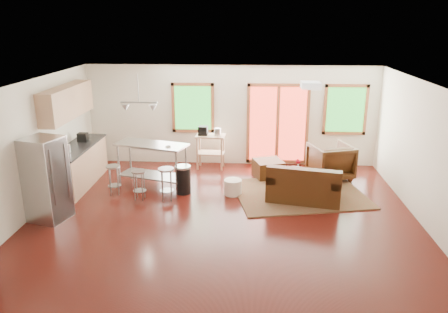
# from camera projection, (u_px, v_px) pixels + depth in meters

# --- Properties ---
(floor) EXTENTS (7.50, 7.00, 0.02)m
(floor) POSITION_uv_depth(u_px,v_px,m) (223.00, 221.00, 8.41)
(floor) COLOR black
(floor) RESTS_ON ground
(ceiling) EXTENTS (7.50, 7.00, 0.02)m
(ceiling) POSITION_uv_depth(u_px,v_px,m) (223.00, 85.00, 7.61)
(ceiling) COLOR white
(ceiling) RESTS_ON ground
(back_wall) EXTENTS (7.50, 0.02, 2.60)m
(back_wall) POSITION_uv_depth(u_px,v_px,m) (231.00, 116.00, 11.35)
(back_wall) COLOR silver
(back_wall) RESTS_ON ground
(left_wall) EXTENTS (0.02, 7.00, 2.60)m
(left_wall) POSITION_uv_depth(u_px,v_px,m) (24.00, 153.00, 8.23)
(left_wall) COLOR silver
(left_wall) RESTS_ON ground
(right_wall) EXTENTS (0.02, 7.00, 2.60)m
(right_wall) POSITION_uv_depth(u_px,v_px,m) (433.00, 160.00, 7.79)
(right_wall) COLOR silver
(right_wall) RESTS_ON ground
(front_wall) EXTENTS (7.50, 0.02, 2.60)m
(front_wall) POSITION_uv_depth(u_px,v_px,m) (202.00, 255.00, 4.67)
(front_wall) COLOR silver
(front_wall) RESTS_ON ground
(window_left) EXTENTS (1.10, 0.05, 1.30)m
(window_left) POSITION_uv_depth(u_px,v_px,m) (193.00, 108.00, 11.30)
(window_left) COLOR #1D5F1E
(window_left) RESTS_ON back_wall
(french_doors) EXTENTS (1.60, 0.05, 2.10)m
(french_doors) POSITION_uv_depth(u_px,v_px,m) (278.00, 124.00, 11.29)
(french_doors) COLOR red
(french_doors) RESTS_ON back_wall
(window_right) EXTENTS (1.10, 0.05, 1.30)m
(window_right) POSITION_uv_depth(u_px,v_px,m) (345.00, 110.00, 11.07)
(window_right) COLOR #1D5F1E
(window_right) RESTS_ON back_wall
(rug) EXTENTS (3.14, 2.65, 0.03)m
(rug) POSITION_uv_depth(u_px,v_px,m) (299.00, 193.00, 9.67)
(rug) COLOR #445A34
(rug) RESTS_ON floor
(loveseat) EXTENTS (1.67, 1.17, 0.81)m
(loveseat) POSITION_uv_depth(u_px,v_px,m) (304.00, 186.00, 9.23)
(loveseat) COLOR black
(loveseat) RESTS_ON floor
(coffee_table) EXTENTS (1.03, 0.81, 0.36)m
(coffee_table) POSITION_uv_depth(u_px,v_px,m) (308.00, 174.00, 10.01)
(coffee_table) COLOR black
(coffee_table) RESTS_ON floor
(armchair) EXTENTS (1.13, 1.09, 0.94)m
(armchair) POSITION_uv_depth(u_px,v_px,m) (330.00, 160.00, 10.50)
(armchair) COLOR black
(armchair) RESTS_ON floor
(ottoman) EXTENTS (0.81, 0.81, 0.43)m
(ottoman) POSITION_uv_depth(u_px,v_px,m) (268.00, 169.00, 10.64)
(ottoman) COLOR black
(ottoman) RESTS_ON floor
(pouf) EXTENTS (0.51, 0.51, 0.34)m
(pouf) POSITION_uv_depth(u_px,v_px,m) (233.00, 187.00, 9.61)
(pouf) COLOR silver
(pouf) RESTS_ON floor
(vase) EXTENTS (0.21, 0.22, 0.30)m
(vase) POSITION_uv_depth(u_px,v_px,m) (298.00, 167.00, 9.83)
(vase) COLOR silver
(vase) RESTS_ON coffee_table
(book) EXTENTS (0.23, 0.05, 0.31)m
(book) POSITION_uv_depth(u_px,v_px,m) (324.00, 166.00, 9.78)
(book) COLOR maroon
(book) RESTS_ON coffee_table
(cabinets) EXTENTS (0.64, 2.24, 2.30)m
(cabinets) POSITION_uv_depth(u_px,v_px,m) (75.00, 146.00, 9.94)
(cabinets) COLOR tan
(cabinets) RESTS_ON floor
(refrigerator) EXTENTS (0.80, 0.79, 1.63)m
(refrigerator) POSITION_uv_depth(u_px,v_px,m) (47.00, 179.00, 8.25)
(refrigerator) COLOR #B7BABC
(refrigerator) RESTS_ON floor
(island) EXTENTS (1.73, 1.08, 1.02)m
(island) POSITION_uv_depth(u_px,v_px,m) (152.00, 157.00, 9.91)
(island) COLOR #B7BABC
(island) RESTS_ON floor
(cup) EXTENTS (0.14, 0.12, 0.13)m
(cup) POSITION_uv_depth(u_px,v_px,m) (168.00, 148.00, 9.56)
(cup) COLOR white
(cup) RESTS_ON island
(bar_stool_a) EXTENTS (0.38, 0.38, 0.66)m
(bar_stool_a) POSITION_uv_depth(u_px,v_px,m) (113.00, 173.00, 9.52)
(bar_stool_a) COLOR #B7BABC
(bar_stool_a) RESTS_ON floor
(bar_stool_b) EXTENTS (0.31, 0.31, 0.65)m
(bar_stool_b) POSITION_uv_depth(u_px,v_px,m) (139.00, 178.00, 9.25)
(bar_stool_b) COLOR #B7BABC
(bar_stool_b) RESTS_ON floor
(bar_stool_c) EXTENTS (0.38, 0.38, 0.71)m
(bar_stool_c) POSITION_uv_depth(u_px,v_px,m) (166.00, 177.00, 9.20)
(bar_stool_c) COLOR #B7BABC
(bar_stool_c) RESTS_ON floor
(trash_can) EXTENTS (0.35, 0.35, 0.63)m
(trash_can) POSITION_uv_depth(u_px,v_px,m) (183.00, 179.00, 9.64)
(trash_can) COLOR black
(trash_can) RESTS_ON floor
(kitchen_cart) EXTENTS (0.75, 0.51, 1.11)m
(kitchen_cart) POSITION_uv_depth(u_px,v_px,m) (210.00, 140.00, 11.12)
(kitchen_cart) COLOR tan
(kitchen_cart) RESTS_ON floor
(ceiling_flush) EXTENTS (0.35, 0.35, 0.12)m
(ceiling_flush) POSITION_uv_depth(u_px,v_px,m) (311.00, 85.00, 8.12)
(ceiling_flush) COLOR white
(ceiling_flush) RESTS_ON ceiling
(pendant_light) EXTENTS (0.80, 0.18, 0.79)m
(pendant_light) POSITION_uv_depth(u_px,v_px,m) (139.00, 107.00, 9.37)
(pendant_light) COLOR gray
(pendant_light) RESTS_ON ceiling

